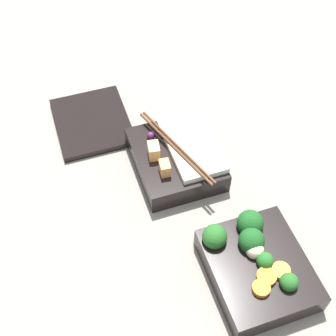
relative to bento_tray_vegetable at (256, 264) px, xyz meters
name	(u,v)px	position (x,y,z in m)	size (l,w,h in m)	color
ground_plane	(208,214)	(0.12, 0.03, -0.03)	(3.00, 3.00, 0.00)	gray
bento_tray_vegetable	(256,264)	(0.00, 0.00, 0.00)	(0.17, 0.15, 0.08)	black
bento_tray_rice	(177,158)	(0.24, 0.04, 0.00)	(0.20, 0.15, 0.07)	black
bento_lid	(92,122)	(0.40, 0.17, -0.02)	(0.17, 0.14, 0.01)	black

